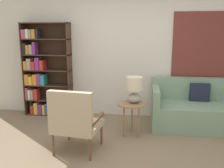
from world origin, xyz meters
name	(u,v)px	position (x,y,z in m)	size (l,w,h in m)	color
ground_plane	(113,163)	(0.00, 0.00, 0.00)	(14.00, 14.00, 0.00)	#847056
wall_back	(128,51)	(0.04, 2.03, 1.35)	(6.40, 0.08, 2.70)	silver
bookshelf	(42,73)	(-1.75, 1.85, 0.90)	(0.99, 0.30, 1.93)	#422B1E
armchair	(74,119)	(-0.59, 0.19, 0.53)	(0.71, 0.70, 0.97)	brown
couch	(200,110)	(1.44, 1.55, 0.32)	(1.79, 0.91, 0.87)	gray
side_table	(132,108)	(0.19, 0.96, 0.49)	(0.47, 0.47, 0.57)	#99704C
table_lamp	(134,88)	(0.23, 1.02, 0.82)	(0.29, 0.29, 0.45)	#A59E93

